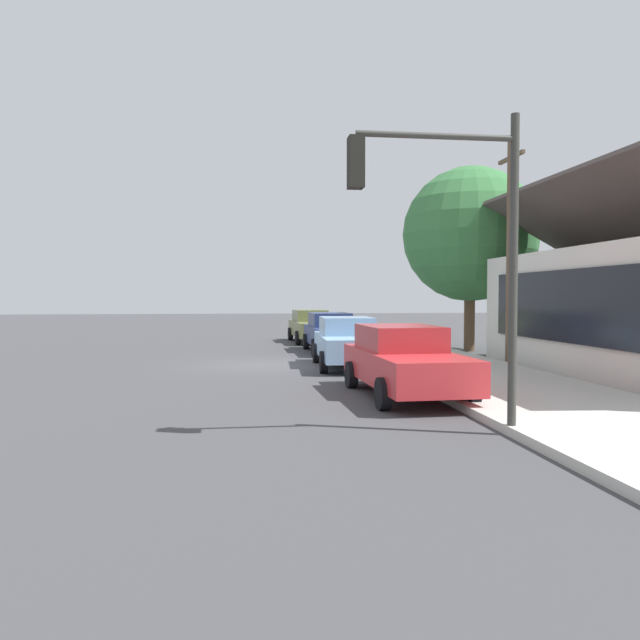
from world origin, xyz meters
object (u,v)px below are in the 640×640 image
object	(u,v)px
car_skyblue	(348,342)
traffic_light_main	(451,220)
shade_tree	(470,235)
car_olive	(311,326)
car_cherry	(404,360)
fire_hydrant_red	(363,339)
utility_pole_wooden	(510,247)
car_navy	(331,332)

from	to	relation	value
car_skyblue	traffic_light_main	bearing A→B (deg)	2.32
car_skyblue	shade_tree	bearing A→B (deg)	132.36
car_olive	car_cherry	world-z (taller)	same
car_olive	car_cherry	bearing A→B (deg)	-1.00
shade_tree	fire_hydrant_red	world-z (taller)	shade_tree
car_olive	traffic_light_main	size ratio (longest dim) A/B	0.95
car_skyblue	utility_pole_wooden	bearing A→B (deg)	95.80
car_cherry	traffic_light_main	bearing A→B (deg)	-6.69
car_cherry	fire_hydrant_red	xyz separation A→B (m)	(-11.09, 1.31, -0.32)
car_olive	car_navy	distance (m)	5.35
car_skyblue	car_cherry	bearing A→B (deg)	5.46
car_cherry	traffic_light_main	xyz separation A→B (m)	(4.03, -0.35, 2.67)
shade_tree	fire_hydrant_red	bearing A→B (deg)	-94.61
car_navy	shade_tree	distance (m)	7.00
traffic_light_main	fire_hydrant_red	distance (m)	15.50
car_olive	traffic_light_main	world-z (taller)	traffic_light_main
car_cherry	shade_tree	xyz separation A→B (m)	(-10.73, 5.72, 3.99)
fire_hydrant_red	traffic_light_main	bearing A→B (deg)	-6.26
car_navy	shade_tree	bearing A→B (deg)	86.01
car_navy	shade_tree	xyz separation A→B (m)	(0.39, 5.74, 3.99)
shade_tree	car_cherry	bearing A→B (deg)	-28.06
traffic_light_main	utility_pole_wooden	world-z (taller)	utility_pole_wooden
car_navy	traffic_light_main	bearing A→B (deg)	-1.36
car_skyblue	fire_hydrant_red	world-z (taller)	car_skyblue
car_navy	traffic_light_main	size ratio (longest dim) A/B	0.93
car_skyblue	fire_hydrant_red	xyz separation A→B (m)	(-5.30, 1.57, -0.32)
car_skyblue	car_cherry	world-z (taller)	same
fire_hydrant_red	utility_pole_wooden	bearing A→B (deg)	38.61
car_navy	car_skyblue	bearing A→B (deg)	-2.78
car_cherry	car_olive	bearing A→B (deg)	179.06
shade_tree	traffic_light_main	size ratio (longest dim) A/B	1.46
fire_hydrant_red	car_navy	bearing A→B (deg)	-91.47
car_cherry	car_skyblue	bearing A→B (deg)	-179.06
shade_tree	traffic_light_main	world-z (taller)	shade_tree
utility_pole_wooden	fire_hydrant_red	size ratio (longest dim) A/B	10.56
utility_pole_wooden	fire_hydrant_red	distance (m)	7.27
shade_tree	fire_hydrant_red	distance (m)	6.18
car_olive	traffic_light_main	bearing A→B (deg)	-2.14
car_cherry	utility_pole_wooden	distance (m)	8.65
car_olive	shade_tree	distance (m)	9.18
car_cherry	fire_hydrant_red	distance (m)	11.17
shade_tree	traffic_light_main	distance (m)	16.02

